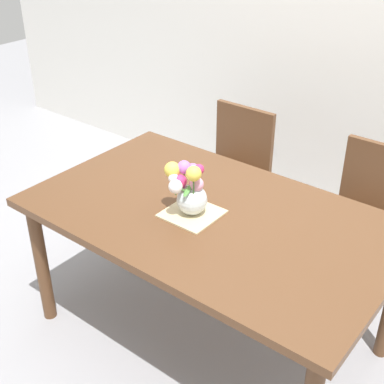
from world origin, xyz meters
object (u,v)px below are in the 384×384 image
(chair_right, at_px, (367,213))
(flower_vase, at_px, (189,189))
(dining_table, at_px, (211,227))
(chair_left, at_px, (234,167))

(chair_right, xyz_separation_m, flower_vase, (-0.53, -0.93, 0.39))
(dining_table, distance_m, chair_right, 0.99)
(flower_vase, bearing_deg, dining_table, 43.11)
(dining_table, height_order, chair_right, chair_right)
(dining_table, relative_size, chair_left, 1.93)
(chair_left, bearing_deg, flower_vase, 111.81)
(dining_table, bearing_deg, chair_left, 117.54)
(chair_right, distance_m, flower_vase, 1.14)
(dining_table, distance_m, chair_left, 0.99)
(chair_left, xyz_separation_m, chair_right, (0.90, 0.00, 0.00))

